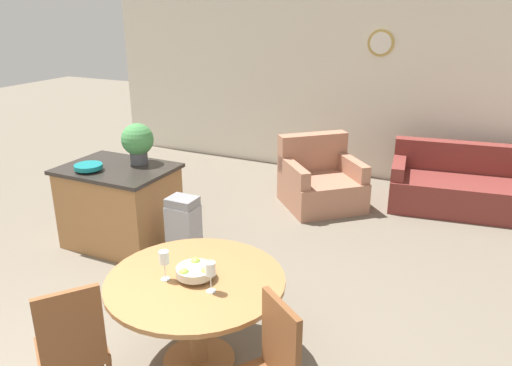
{
  "coord_description": "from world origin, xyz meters",
  "views": [
    {
      "loc": [
        2.12,
        -1.63,
        2.56
      ],
      "look_at": [
        0.18,
        2.43,
        0.92
      ],
      "focal_mm": 35.0,
      "sensor_mm": 36.0,
      "label": 1
    }
  ],
  "objects_px": {
    "wine_glass_left": "(164,259)",
    "trash_bin": "(184,232)",
    "wine_glass_right": "(210,270)",
    "couch": "(468,188)",
    "teal_bowl": "(88,167)",
    "armchair": "(320,183)",
    "potted_plant": "(138,141)",
    "dining_table": "(196,298)",
    "fruit_bowl": "(195,271)",
    "dining_chair_near_left": "(72,345)",
    "kitchen_island": "(120,206)"
  },
  "relations": [
    {
      "from": "teal_bowl",
      "to": "trash_bin",
      "type": "height_order",
      "value": "teal_bowl"
    },
    {
      "from": "potted_plant",
      "to": "wine_glass_left",
      "type": "bearing_deg",
      "value": -47.74
    },
    {
      "from": "dining_table",
      "to": "fruit_bowl",
      "type": "relative_size",
      "value": 4.75
    },
    {
      "from": "potted_plant",
      "to": "armchair",
      "type": "xyz_separation_m",
      "value": [
        1.48,
        1.83,
        -0.85
      ]
    },
    {
      "from": "wine_glass_left",
      "to": "teal_bowl",
      "type": "distance_m",
      "value": 2.18
    },
    {
      "from": "fruit_bowl",
      "to": "armchair",
      "type": "height_order",
      "value": "armchair"
    },
    {
      "from": "kitchen_island",
      "to": "armchair",
      "type": "height_order",
      "value": "same"
    },
    {
      "from": "kitchen_island",
      "to": "couch",
      "type": "bearing_deg",
      "value": 38.73
    },
    {
      "from": "wine_glass_left",
      "to": "dining_table",
      "type": "bearing_deg",
      "value": 29.2
    },
    {
      "from": "trash_bin",
      "to": "couch",
      "type": "relative_size",
      "value": 0.37
    },
    {
      "from": "wine_glass_left",
      "to": "potted_plant",
      "type": "bearing_deg",
      "value": 132.26
    },
    {
      "from": "fruit_bowl",
      "to": "teal_bowl",
      "type": "height_order",
      "value": "teal_bowl"
    },
    {
      "from": "teal_bowl",
      "to": "potted_plant",
      "type": "height_order",
      "value": "potted_plant"
    },
    {
      "from": "armchair",
      "to": "dining_table",
      "type": "bearing_deg",
      "value": -128.99
    },
    {
      "from": "couch",
      "to": "trash_bin",
      "type": "bearing_deg",
      "value": -139.03
    },
    {
      "from": "dining_chair_near_left",
      "to": "kitchen_island",
      "type": "distance_m",
      "value": 2.48
    },
    {
      "from": "potted_plant",
      "to": "armchair",
      "type": "relative_size",
      "value": 0.34
    },
    {
      "from": "fruit_bowl",
      "to": "wine_glass_left",
      "type": "distance_m",
      "value": 0.23
    },
    {
      "from": "wine_glass_left",
      "to": "couch",
      "type": "distance_m",
      "value": 4.56
    },
    {
      "from": "potted_plant",
      "to": "trash_bin",
      "type": "height_order",
      "value": "potted_plant"
    },
    {
      "from": "dining_chair_near_left",
      "to": "kitchen_island",
      "type": "bearing_deg",
      "value": 70.12
    },
    {
      "from": "trash_bin",
      "to": "couch",
      "type": "distance_m",
      "value": 3.79
    },
    {
      "from": "dining_table",
      "to": "armchair",
      "type": "height_order",
      "value": "armchair"
    },
    {
      "from": "wine_glass_left",
      "to": "potted_plant",
      "type": "height_order",
      "value": "potted_plant"
    },
    {
      "from": "wine_glass_left",
      "to": "trash_bin",
      "type": "relative_size",
      "value": 0.3
    },
    {
      "from": "wine_glass_left",
      "to": "teal_bowl",
      "type": "xyz_separation_m",
      "value": [
        -1.81,
        1.21,
        0.06
      ]
    },
    {
      "from": "teal_bowl",
      "to": "trash_bin",
      "type": "distance_m",
      "value": 1.23
    },
    {
      "from": "wine_glass_right",
      "to": "kitchen_island",
      "type": "relative_size",
      "value": 0.19
    },
    {
      "from": "kitchen_island",
      "to": "potted_plant",
      "type": "bearing_deg",
      "value": 57.54
    },
    {
      "from": "fruit_bowl",
      "to": "couch",
      "type": "xyz_separation_m",
      "value": [
        1.58,
        4.06,
        -0.5
      ]
    },
    {
      "from": "dining_table",
      "to": "dining_chair_near_left",
      "type": "bearing_deg",
      "value": -121.61
    },
    {
      "from": "dining_chair_near_left",
      "to": "wine_glass_right",
      "type": "distance_m",
      "value": 0.98
    },
    {
      "from": "armchair",
      "to": "teal_bowl",
      "type": "bearing_deg",
      "value": -170.67
    },
    {
      "from": "dining_chair_near_left",
      "to": "armchair",
      "type": "relative_size",
      "value": 0.75
    },
    {
      "from": "teal_bowl",
      "to": "wine_glass_left",
      "type": "bearing_deg",
      "value": -33.76
    },
    {
      "from": "potted_plant",
      "to": "couch",
      "type": "relative_size",
      "value": 0.22
    },
    {
      "from": "teal_bowl",
      "to": "potted_plant",
      "type": "bearing_deg",
      "value": 54.43
    },
    {
      "from": "wine_glass_right",
      "to": "teal_bowl",
      "type": "xyz_separation_m",
      "value": [
        -2.18,
        1.2,
        0.06
      ]
    },
    {
      "from": "wine_glass_left",
      "to": "couch",
      "type": "relative_size",
      "value": 0.11
    },
    {
      "from": "trash_bin",
      "to": "dining_table",
      "type": "bearing_deg",
      "value": -52.95
    },
    {
      "from": "fruit_bowl",
      "to": "trash_bin",
      "type": "xyz_separation_m",
      "value": [
        -0.91,
        1.21,
        -0.41
      ]
    },
    {
      "from": "dining_chair_near_left",
      "to": "kitchen_island",
      "type": "xyz_separation_m",
      "value": [
        -1.36,
        2.07,
        -0.08
      ]
    },
    {
      "from": "wine_glass_right",
      "to": "trash_bin",
      "type": "xyz_separation_m",
      "value": [
        -1.1,
        1.3,
        -0.52
      ]
    },
    {
      "from": "armchair",
      "to": "kitchen_island",
      "type": "bearing_deg",
      "value": -170.67
    },
    {
      "from": "fruit_bowl",
      "to": "teal_bowl",
      "type": "bearing_deg",
      "value": 150.93
    },
    {
      "from": "dining_table",
      "to": "kitchen_island",
      "type": "distance_m",
      "value": 2.25
    },
    {
      "from": "armchair",
      "to": "fruit_bowl",
      "type": "bearing_deg",
      "value": -128.98
    },
    {
      "from": "teal_bowl",
      "to": "armchair",
      "type": "xyz_separation_m",
      "value": [
        1.8,
        2.27,
        -0.64
      ]
    },
    {
      "from": "dining_chair_near_left",
      "to": "potted_plant",
      "type": "distance_m",
      "value": 2.67
    },
    {
      "from": "wine_glass_right",
      "to": "couch",
      "type": "bearing_deg",
      "value": 71.41
    }
  ]
}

